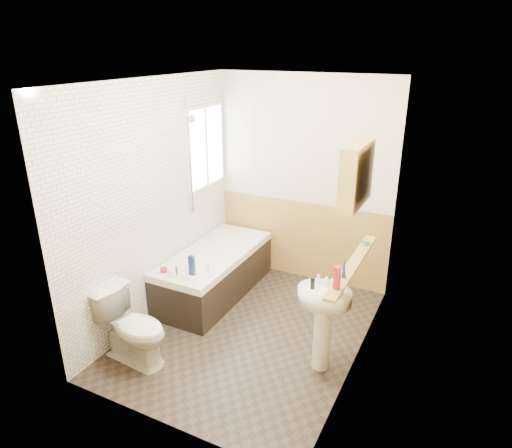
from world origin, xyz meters
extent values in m
plane|color=black|center=(0.00, 0.00, 0.00)|extent=(2.80, 2.80, 0.00)
plane|color=white|center=(0.00, 0.00, 2.50)|extent=(2.80, 2.80, 0.00)
cube|color=beige|center=(0.00, 1.41, 1.25)|extent=(2.20, 0.02, 2.50)
cube|color=beige|center=(0.00, -1.41, 1.25)|extent=(2.20, 0.02, 2.50)
cube|color=beige|center=(-1.11, 0.00, 1.25)|extent=(0.02, 2.80, 2.50)
cube|color=beige|center=(1.11, 0.00, 1.25)|extent=(0.02, 2.80, 2.50)
cube|color=tan|center=(1.09, 0.00, 0.50)|extent=(0.01, 2.80, 1.00)
cube|color=tan|center=(0.00, -1.39, 0.50)|extent=(2.20, 0.01, 1.00)
cube|color=tan|center=(0.00, 1.39, 0.50)|extent=(2.20, 0.01, 1.00)
cube|color=white|center=(-1.09, 0.00, 1.25)|extent=(0.01, 2.80, 2.50)
cube|color=white|center=(-0.73, 1.39, 1.75)|extent=(0.75, 0.01, 1.50)
cube|color=white|center=(-1.07, 0.95, 1.65)|extent=(0.03, 0.79, 0.99)
cube|color=white|center=(-1.05, 0.95, 1.65)|extent=(0.01, 0.70, 0.90)
cube|color=white|center=(-1.05, 0.95, 1.65)|extent=(0.01, 0.04, 0.90)
cube|color=black|center=(-0.73, 0.52, 0.23)|extent=(0.70, 1.63, 0.46)
cube|color=white|center=(-0.73, 0.52, 0.50)|extent=(0.70, 1.63, 0.08)
cube|color=white|center=(-0.73, 0.52, 0.49)|extent=(0.56, 1.49, 0.04)
cylinder|color=silver|center=(-0.73, -0.20, 0.61)|extent=(0.04, 0.04, 0.14)
sphere|color=silver|center=(-0.82, -0.20, 0.58)|extent=(0.06, 0.06, 0.06)
sphere|color=silver|center=(-0.64, -0.20, 0.58)|extent=(0.06, 0.06, 0.06)
cylinder|color=silver|center=(-1.05, 0.60, 1.60)|extent=(0.02, 0.02, 1.30)
cylinder|color=silver|center=(-1.05, 0.60, 1.00)|extent=(0.05, 0.05, 0.02)
cylinder|color=silver|center=(-1.05, 0.60, 2.19)|extent=(0.05, 0.05, 0.02)
cylinder|color=silver|center=(-1.00, 0.60, 2.03)|extent=(0.07, 0.09, 0.09)
imported|color=white|center=(-0.76, -0.88, 0.35)|extent=(0.75, 0.46, 0.70)
cylinder|color=white|center=(0.84, -0.20, 0.33)|extent=(0.16, 0.16, 0.66)
ellipsoid|color=white|center=(0.84, -0.20, 0.75)|extent=(0.48, 0.38, 0.13)
cylinder|color=silver|center=(0.75, -0.11, 0.85)|extent=(0.03, 0.03, 0.08)
cylinder|color=silver|center=(0.93, -0.11, 0.85)|extent=(0.03, 0.03, 0.08)
cylinder|color=silver|center=(0.84, -0.13, 0.88)|extent=(0.02, 0.11, 0.09)
cube|color=tan|center=(1.04, -0.09, 1.05)|extent=(0.10, 1.31, 0.03)
cube|color=tan|center=(1.02, -0.13, 1.85)|extent=(0.13, 0.55, 0.50)
cube|color=silver|center=(0.95, -0.27, 1.85)|extent=(0.01, 0.21, 0.37)
cube|color=silver|center=(0.95, 0.00, 1.85)|extent=(0.01, 0.21, 0.37)
cylinder|color=maroon|center=(1.04, -0.57, 1.16)|extent=(0.07, 0.07, 0.18)
cone|color=navy|center=(1.04, -0.38, 1.16)|extent=(0.04, 0.04, 0.19)
cylinder|color=#388447|center=(1.04, 0.33, 1.09)|extent=(0.09, 0.09, 0.05)
imported|color=silver|center=(0.95, -0.25, 0.86)|extent=(0.17, 0.23, 0.10)
cylinder|color=black|center=(0.74, -0.24, 0.87)|extent=(0.05, 0.05, 0.11)
cube|color=navy|center=(-0.63, -0.07, 0.65)|extent=(0.06, 0.04, 0.22)
cylinder|color=maroon|center=(-0.94, -0.15, 0.57)|extent=(0.08, 0.08, 0.05)
cylinder|color=silver|center=(-0.52, 0.06, 0.59)|extent=(0.04, 0.04, 0.09)
camera|label=1|loc=(1.85, -3.55, 2.79)|focal=32.00mm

